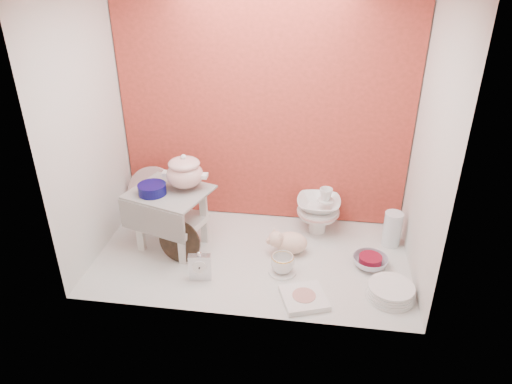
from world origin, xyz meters
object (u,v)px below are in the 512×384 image
(blue_white_vase, at_px, (149,199))
(crystal_bowl, at_px, (370,262))
(step_stool, at_px, (172,219))
(porcelain_tower, at_px, (318,209))
(gold_rim_teacup, at_px, (283,264))
(dinner_plate_stack, at_px, (391,291))
(plush_pig, at_px, (291,242))
(mantel_clock, at_px, (200,266))
(soup_tureen, at_px, (185,171))
(floral_platter, at_px, (154,195))

(blue_white_vase, relative_size, crystal_bowl, 1.23)
(step_stool, xyz_separation_m, porcelain_tower, (0.85, 0.29, -0.03))
(gold_rim_teacup, height_order, dinner_plate_stack, gold_rim_teacup)
(crystal_bowl, bearing_deg, plush_pig, 171.18)
(mantel_clock, xyz_separation_m, porcelain_tower, (0.62, 0.58, 0.07))
(blue_white_vase, distance_m, gold_rim_teacup, 1.06)
(gold_rim_teacup, relative_size, crystal_bowl, 0.66)
(step_stool, distance_m, dinner_plate_stack, 1.30)
(mantel_clock, height_order, crystal_bowl, mantel_clock)
(step_stool, distance_m, blue_white_vase, 0.42)
(step_stool, bearing_deg, soup_tureen, 50.03)
(dinner_plate_stack, xyz_separation_m, crystal_bowl, (-0.09, 0.26, -0.01))
(mantel_clock, bearing_deg, crystal_bowl, 5.49)
(mantel_clock, bearing_deg, plush_pig, 24.52)
(gold_rim_teacup, xyz_separation_m, dinner_plate_stack, (0.57, -0.13, -0.02))
(crystal_bowl, distance_m, porcelain_tower, 0.47)
(crystal_bowl, bearing_deg, porcelain_tower, 132.49)
(soup_tureen, height_order, porcelain_tower, soup_tureen)
(blue_white_vase, height_order, gold_rim_teacup, blue_white_vase)
(dinner_plate_stack, height_order, porcelain_tower, porcelain_tower)
(soup_tureen, xyz_separation_m, plush_pig, (0.63, -0.03, -0.41))
(floral_platter, relative_size, dinner_plate_stack, 1.47)
(floral_platter, xyz_separation_m, plush_pig, (0.91, -0.26, -0.11))
(mantel_clock, bearing_deg, gold_rim_teacup, 5.59)
(gold_rim_teacup, bearing_deg, floral_platter, 152.47)
(gold_rim_teacup, xyz_separation_m, porcelain_tower, (0.18, 0.47, 0.09))
(step_stool, xyz_separation_m, gold_rim_teacup, (0.68, -0.18, -0.12))
(gold_rim_teacup, bearing_deg, crystal_bowl, 14.83)
(soup_tureen, distance_m, blue_white_vase, 0.56)
(mantel_clock, relative_size, dinner_plate_stack, 0.69)
(mantel_clock, bearing_deg, step_stool, 119.42)
(soup_tureen, distance_m, floral_platter, 0.47)
(blue_white_vase, height_order, mantel_clock, blue_white_vase)
(floral_platter, bearing_deg, plush_pig, -15.85)
(step_stool, distance_m, mantel_clock, 0.39)
(soup_tureen, bearing_deg, mantel_clock, -66.12)
(crystal_bowl, height_order, porcelain_tower, porcelain_tower)
(step_stool, distance_m, floral_platter, 0.35)
(soup_tureen, relative_size, gold_rim_teacup, 1.95)
(mantel_clock, bearing_deg, soup_tureen, 104.44)
(mantel_clock, height_order, plush_pig, mantel_clock)
(dinner_plate_stack, distance_m, crystal_bowl, 0.27)
(floral_platter, distance_m, crystal_bowl, 1.41)
(step_stool, xyz_separation_m, dinner_plate_stack, (1.25, -0.30, -0.15))
(plush_pig, xyz_separation_m, dinner_plate_stack, (0.54, -0.33, -0.03))
(step_stool, relative_size, mantel_clock, 2.45)
(crystal_bowl, bearing_deg, blue_white_vase, 165.45)
(soup_tureen, bearing_deg, crystal_bowl, -5.39)
(plush_pig, bearing_deg, dinner_plate_stack, -24.35)
(plush_pig, bearing_deg, step_stool, -171.59)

